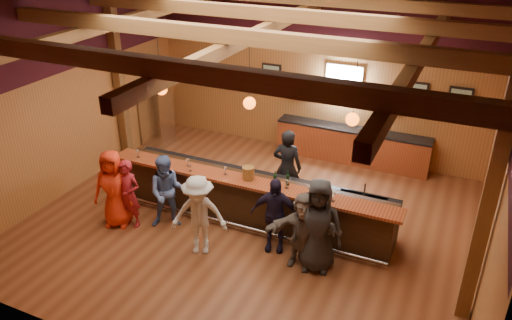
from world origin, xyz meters
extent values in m
plane|color=brown|center=(0.00, 0.00, 0.00)|extent=(9.00, 9.00, 0.00)
cube|color=#965828|center=(0.00, 4.00, 2.25)|extent=(9.00, 0.04, 4.50)
cube|color=#965828|center=(0.00, -4.00, 2.25)|extent=(9.00, 0.04, 4.50)
cube|color=#965828|center=(-4.50, 0.00, 2.25)|extent=(0.04, 8.00, 4.50)
cube|color=#965828|center=(4.50, 0.00, 2.25)|extent=(0.04, 8.00, 4.50)
cube|color=brown|center=(0.00, 0.00, 4.50)|extent=(9.00, 8.00, 0.04)
cube|color=#330E15|center=(0.00, 3.98, 3.65)|extent=(9.00, 0.01, 1.70)
cube|color=#330E15|center=(-4.48, 0.00, 3.65)|extent=(0.01, 8.00, 1.70)
cube|color=brown|center=(-4.35, 1.50, 2.25)|extent=(0.22, 0.22, 4.50)
cube|color=brown|center=(4.35, -1.00, 2.25)|extent=(0.22, 0.22, 4.50)
cube|color=brown|center=(0.00, -3.00, 4.20)|extent=(8.80, 0.20, 0.25)
cube|color=brown|center=(0.00, -1.00, 4.20)|extent=(8.80, 0.20, 0.25)
cube|color=brown|center=(0.00, 1.00, 4.20)|extent=(8.80, 0.20, 0.25)
cube|color=brown|center=(-3.00, 0.00, 3.95)|extent=(0.18, 7.80, 0.22)
cube|color=brown|center=(0.00, 0.00, 3.95)|extent=(0.18, 7.80, 0.22)
cube|color=brown|center=(3.00, 0.00, 3.95)|extent=(0.18, 7.80, 0.22)
cube|color=black|center=(0.00, 0.00, 0.53)|extent=(6.00, 0.60, 1.05)
cube|color=maroon|center=(0.00, -0.18, 1.08)|extent=(6.30, 0.50, 0.06)
cube|color=black|center=(0.00, 0.38, 0.93)|extent=(6.00, 0.48, 0.05)
cube|color=black|center=(0.00, 0.38, 0.45)|extent=(6.00, 0.48, 0.90)
cube|color=silver|center=(2.00, 0.38, 0.88)|extent=(0.45, 0.40, 0.14)
cube|color=silver|center=(2.50, 0.38, 0.88)|extent=(0.45, 0.40, 0.14)
cylinder|color=silver|center=(0.00, -0.42, 0.15)|extent=(6.00, 0.06, 0.06)
cube|color=maroon|center=(1.20, 3.72, 0.45)|extent=(4.00, 0.50, 0.90)
cube|color=black|center=(1.20, 3.72, 0.93)|extent=(4.00, 0.52, 0.05)
cube|color=silver|center=(0.80, 3.95, 2.05)|extent=(0.95, 0.08, 0.95)
cube|color=white|center=(0.80, 3.90, 2.05)|extent=(0.78, 0.01, 0.78)
cube|color=black|center=(-1.20, 3.94, 2.10)|extent=(0.55, 0.04, 0.45)
cube|color=silver|center=(-1.20, 3.92, 2.10)|extent=(0.45, 0.01, 0.35)
cube|color=black|center=(2.60, 3.94, 2.10)|extent=(0.55, 0.04, 0.45)
cube|color=silver|center=(2.60, 3.92, 2.10)|extent=(0.45, 0.01, 0.35)
cube|color=black|center=(3.60, 3.94, 2.10)|extent=(0.55, 0.04, 0.45)
cube|color=silver|center=(3.60, 3.92, 2.10)|extent=(0.45, 0.01, 0.35)
cube|color=maroon|center=(-0.40, 3.88, 1.55)|extent=(0.60, 0.18, 0.04)
cylinder|color=black|center=(-0.60, 3.88, 1.70)|extent=(0.07, 0.07, 0.26)
cylinder|color=black|center=(-0.40, 3.88, 1.70)|extent=(0.07, 0.07, 0.26)
cylinder|color=black|center=(-0.20, 3.88, 1.70)|extent=(0.07, 0.07, 0.26)
cube|color=maroon|center=(2.00, 3.88, 1.55)|extent=(0.60, 0.18, 0.04)
cylinder|color=black|center=(1.80, 3.88, 1.70)|extent=(0.07, 0.07, 0.26)
cylinder|color=black|center=(2.00, 3.88, 1.70)|extent=(0.07, 0.07, 0.26)
cylinder|color=black|center=(2.20, 3.88, 1.70)|extent=(0.07, 0.07, 0.26)
cylinder|color=black|center=(-2.00, 0.00, 3.33)|extent=(0.01, 0.01, 1.25)
sphere|color=#F7550C|center=(-2.00, 0.00, 2.70)|extent=(0.24, 0.24, 0.24)
cylinder|color=black|center=(0.00, 0.00, 3.33)|extent=(0.01, 0.01, 1.25)
sphere|color=#F7550C|center=(0.00, 0.00, 2.70)|extent=(0.24, 0.24, 0.24)
cylinder|color=black|center=(2.00, 0.00, 3.33)|extent=(0.01, 0.01, 1.25)
sphere|color=#F7550C|center=(2.00, 0.00, 2.70)|extent=(0.24, 0.24, 0.24)
cube|color=silver|center=(-4.10, 2.60, 0.90)|extent=(0.70, 0.70, 1.80)
imported|color=red|center=(-2.54, -1.21, 0.85)|extent=(0.96, 0.77, 1.70)
imported|color=maroon|center=(-2.24, -1.13, 0.75)|extent=(0.56, 0.39, 1.50)
imported|color=#4E659D|center=(-1.50, -0.80, 0.80)|extent=(0.98, 0.92, 1.61)
imported|color=beige|center=(-0.45, -1.33, 0.82)|extent=(1.22, 0.96, 1.65)
imported|color=black|center=(0.82, -0.65, 0.78)|extent=(0.98, 0.60, 1.56)
imported|color=#61574E|center=(1.49, -0.87, 0.76)|extent=(1.48, 0.88, 1.52)
imported|color=black|center=(1.75, -0.86, 0.92)|extent=(1.00, 0.76, 1.84)
imported|color=black|center=(0.40, 1.08, 0.90)|extent=(0.69, 0.49, 1.80)
cylinder|color=brown|center=(0.01, -0.10, 1.24)|extent=(0.25, 0.25, 0.27)
cylinder|color=black|center=(0.83, -0.02, 1.23)|extent=(0.07, 0.07, 0.23)
cylinder|color=black|center=(0.83, -0.02, 1.38)|extent=(0.02, 0.02, 0.08)
cylinder|color=black|center=(0.61, -0.13, 1.23)|extent=(0.07, 0.07, 0.23)
cylinder|color=black|center=(0.61, -0.13, 1.38)|extent=(0.02, 0.02, 0.08)
cylinder|color=silver|center=(-2.64, -0.21, 1.11)|extent=(0.07, 0.07, 0.01)
cylinder|color=silver|center=(-2.64, -0.21, 1.17)|extent=(0.01, 0.01, 0.11)
sphere|color=silver|center=(-2.64, -0.21, 1.26)|extent=(0.08, 0.08, 0.08)
cylinder|color=silver|center=(-1.88, -0.19, 1.11)|extent=(0.07, 0.07, 0.01)
cylinder|color=silver|center=(-1.88, -0.19, 1.17)|extent=(0.01, 0.01, 0.10)
sphere|color=silver|center=(-1.88, -0.19, 1.25)|extent=(0.08, 0.08, 0.08)
cylinder|color=silver|center=(-1.41, -0.11, 1.11)|extent=(0.07, 0.07, 0.01)
cylinder|color=silver|center=(-1.41, -0.11, 1.17)|extent=(0.01, 0.01, 0.10)
sphere|color=silver|center=(-1.41, -0.11, 1.25)|extent=(0.08, 0.08, 0.08)
cylinder|color=silver|center=(-1.24, -0.30, 1.11)|extent=(0.06, 0.06, 0.01)
cylinder|color=silver|center=(-1.24, -0.30, 1.16)|extent=(0.01, 0.01, 0.09)
sphere|color=silver|center=(-1.24, -0.30, 1.23)|extent=(0.07, 0.07, 0.07)
cylinder|color=silver|center=(-0.50, -0.13, 1.11)|extent=(0.07, 0.07, 0.01)
cylinder|color=silver|center=(-0.50, -0.13, 1.17)|extent=(0.01, 0.01, 0.10)
sphere|color=silver|center=(-0.50, -0.13, 1.26)|extent=(0.08, 0.08, 0.08)
cylinder|color=silver|center=(0.86, -0.14, 1.11)|extent=(0.08, 0.08, 0.01)
cylinder|color=silver|center=(0.86, -0.14, 1.17)|extent=(0.01, 0.01, 0.11)
sphere|color=silver|center=(0.86, -0.14, 1.26)|extent=(0.09, 0.09, 0.09)
cylinder|color=silver|center=(1.31, -0.15, 1.11)|extent=(0.07, 0.07, 0.01)
cylinder|color=silver|center=(1.31, -0.15, 1.16)|extent=(0.01, 0.01, 0.09)
sphere|color=silver|center=(1.31, -0.15, 1.24)|extent=(0.07, 0.07, 0.07)
cylinder|color=silver|center=(1.82, -0.24, 1.11)|extent=(0.08, 0.08, 0.01)
cylinder|color=silver|center=(1.82, -0.24, 1.17)|extent=(0.01, 0.01, 0.11)
sphere|color=silver|center=(1.82, -0.24, 1.27)|extent=(0.09, 0.09, 0.09)
camera|label=1|loc=(3.84, -8.12, 5.98)|focal=35.00mm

